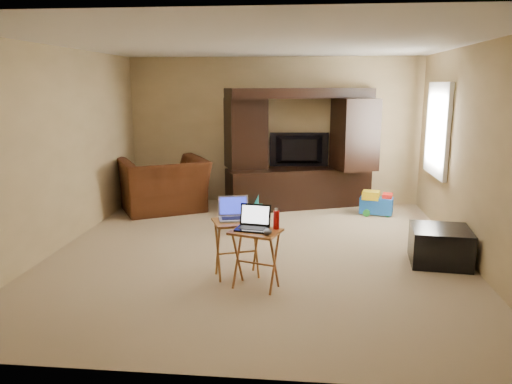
# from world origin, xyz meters

# --- Properties ---
(floor) EXTENTS (5.50, 5.50, 0.00)m
(floor) POSITION_xyz_m (0.00, 0.00, 0.00)
(floor) COLOR #CBB38C
(floor) RESTS_ON ground
(ceiling) EXTENTS (5.50, 5.50, 0.00)m
(ceiling) POSITION_xyz_m (0.00, 0.00, 2.50)
(ceiling) COLOR silver
(ceiling) RESTS_ON ground
(wall_back) EXTENTS (5.00, 0.00, 5.00)m
(wall_back) POSITION_xyz_m (0.00, 2.75, 1.25)
(wall_back) COLOR tan
(wall_back) RESTS_ON ground
(wall_front) EXTENTS (5.00, 0.00, 5.00)m
(wall_front) POSITION_xyz_m (0.00, -2.75, 1.25)
(wall_front) COLOR tan
(wall_front) RESTS_ON ground
(wall_left) EXTENTS (0.00, 5.50, 5.50)m
(wall_left) POSITION_xyz_m (-2.50, 0.00, 1.25)
(wall_left) COLOR tan
(wall_left) RESTS_ON ground
(wall_right) EXTENTS (0.00, 5.50, 5.50)m
(wall_right) POSITION_xyz_m (2.50, 0.00, 1.25)
(wall_right) COLOR tan
(wall_right) RESTS_ON ground
(window_pane) EXTENTS (0.00, 1.20, 1.20)m
(window_pane) POSITION_xyz_m (2.48, 1.55, 1.40)
(window_pane) COLOR white
(window_pane) RESTS_ON ground
(window_frame) EXTENTS (0.06, 1.14, 1.34)m
(window_frame) POSITION_xyz_m (2.46, 1.55, 1.40)
(window_frame) COLOR white
(window_frame) RESTS_ON ground
(entertainment_center) EXTENTS (2.48, 1.45, 1.98)m
(entertainment_center) POSITION_xyz_m (0.46, 2.42, 0.99)
(entertainment_center) COLOR black
(entertainment_center) RESTS_ON floor
(television) EXTENTS (1.01, 0.22, 0.58)m
(television) POSITION_xyz_m (0.46, 2.54, 0.95)
(television) COLOR black
(television) RESTS_ON entertainment_center
(recliner) EXTENTS (1.72, 1.66, 0.86)m
(recliner) POSITION_xyz_m (-1.73, 1.90, 0.43)
(recliner) COLOR #4A2210
(recliner) RESTS_ON floor
(child_rocker) EXTENTS (0.56, 0.60, 0.58)m
(child_rocker) POSITION_xyz_m (-0.35, 1.79, 0.29)
(child_rocker) COLOR teal
(child_rocker) RESTS_ON floor
(plush_toy) EXTENTS (0.34, 0.28, 0.38)m
(plush_toy) POSITION_xyz_m (-0.26, 0.89, 0.19)
(plush_toy) COLOR red
(plush_toy) RESTS_ON floor
(push_toy) EXTENTS (0.59, 0.48, 0.39)m
(push_toy) POSITION_xyz_m (1.71, 2.00, 0.19)
(push_toy) COLOR blue
(push_toy) RESTS_ON floor
(ottoman) EXTENTS (0.72, 0.72, 0.42)m
(ottoman) POSITION_xyz_m (2.14, -0.20, 0.21)
(ottoman) COLOR black
(ottoman) RESTS_ON floor
(tray_table_left) EXTENTS (0.59, 0.53, 0.62)m
(tray_table_left) POSITION_xyz_m (-0.14, -0.85, 0.31)
(tray_table_left) COLOR #AA6529
(tray_table_left) RESTS_ON floor
(tray_table_right) EXTENTS (0.56, 0.50, 0.61)m
(tray_table_right) POSITION_xyz_m (0.09, -1.14, 0.30)
(tray_table_right) COLOR #9B5925
(tray_table_right) RESTS_ON floor
(laptop_left) EXTENTS (0.38, 0.34, 0.24)m
(laptop_left) POSITION_xyz_m (-0.17, -0.82, 0.74)
(laptop_left) COLOR #A4A4A9
(laptop_left) RESTS_ON tray_table_left
(laptop_right) EXTENTS (0.36, 0.31, 0.24)m
(laptop_right) POSITION_xyz_m (0.05, -1.12, 0.73)
(laptop_right) COLOR black
(laptop_right) RESTS_ON tray_table_right
(mouse_left) EXTENTS (0.11, 0.14, 0.05)m
(mouse_left) POSITION_xyz_m (0.05, -0.92, 0.65)
(mouse_left) COLOR silver
(mouse_left) RESTS_ON tray_table_left
(mouse_right) EXTENTS (0.10, 0.14, 0.05)m
(mouse_right) POSITION_xyz_m (0.22, -1.26, 0.63)
(mouse_right) COLOR #45454A
(mouse_right) RESTS_ON tray_table_right
(water_bottle) EXTENTS (0.06, 0.06, 0.19)m
(water_bottle) POSITION_xyz_m (0.29, -1.06, 0.70)
(water_bottle) COLOR red
(water_bottle) RESTS_ON tray_table_right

